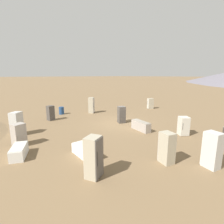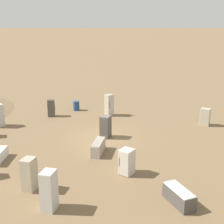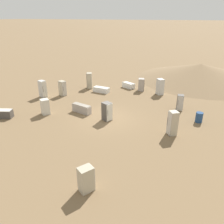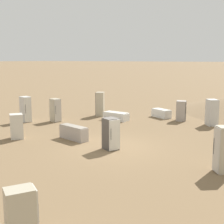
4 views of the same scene
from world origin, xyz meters
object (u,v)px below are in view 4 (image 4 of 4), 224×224
at_px(discarded_fridge_0, 223,150).
at_px(discarded_fridge_12, 17,126).
at_px(discarded_fridge_3, 100,104).
at_px(discarded_fridge_7, 212,112).
at_px(discarded_fridge_9, 21,215).
at_px(discarded_fridge_11, 111,134).
at_px(discarded_fridge_6, 26,109).
at_px(discarded_fridge_2, 161,113).
at_px(discarded_fridge_5, 55,110).
at_px(discarded_fridge_1, 116,116).
at_px(discarded_fridge_4, 181,111).
at_px(discarded_fridge_10, 74,133).

bearing_deg(discarded_fridge_0, discarded_fridge_12, 56.70).
distance_m(discarded_fridge_3, discarded_fridge_7, 8.61).
height_order(discarded_fridge_9, discarded_fridge_11, discarded_fridge_11).
distance_m(discarded_fridge_3, discarded_fridge_11, 9.42).
bearing_deg(discarded_fridge_3, discarded_fridge_6, 120.92).
relative_size(discarded_fridge_2, discarded_fridge_6, 0.96).
bearing_deg(discarded_fridge_6, discarded_fridge_0, 94.07).
relative_size(discarded_fridge_5, discarded_fridge_9, 1.19).
distance_m(discarded_fridge_1, discarded_fridge_12, 7.93).
bearing_deg(discarded_fridge_9, discarded_fridge_11, 137.92).
distance_m(discarded_fridge_2, discarded_fridge_7, 4.26).
relative_size(discarded_fridge_0, discarded_fridge_1, 0.98).
xyz_separation_m(discarded_fridge_5, discarded_fridge_7, (9.99, 4.73, 0.07)).
distance_m(discarded_fridge_4, discarded_fridge_7, 2.40).
height_order(discarded_fridge_10, discarded_fridge_11, discarded_fridge_11).
height_order(discarded_fridge_6, discarded_fridge_10, discarded_fridge_6).
bearing_deg(discarded_fridge_6, discarded_fridge_5, 141.33).
xyz_separation_m(discarded_fridge_0, discarded_fridge_7, (-2.82, 8.89, -0.04)).
bearing_deg(discarded_fridge_0, discarded_fridge_3, 18.54).
bearing_deg(discarded_fridge_11, discarded_fridge_12, -54.05).
xyz_separation_m(discarded_fridge_0, discarded_fridge_1, (-9.33, 6.93, -0.65)).
height_order(discarded_fridge_5, discarded_fridge_7, discarded_fridge_7).
height_order(discarded_fridge_4, discarded_fridge_6, discarded_fridge_6).
distance_m(discarded_fridge_4, discarded_fridge_5, 9.22).
distance_m(discarded_fridge_0, discarded_fridge_6, 14.83).
relative_size(discarded_fridge_1, discarded_fridge_12, 1.36).
xyz_separation_m(discarded_fridge_4, discarded_fridge_10, (-3.21, -8.49, -0.35)).
bearing_deg(discarded_fridge_12, discarded_fridge_5, 54.89).
xyz_separation_m(discarded_fridge_0, discarded_fridge_2, (-6.94, 9.80, -0.62)).
distance_m(discarded_fridge_0, discarded_fridge_5, 13.47).
bearing_deg(discarded_fridge_1, discarded_fridge_9, 26.69).
bearing_deg(discarded_fridge_2, discarded_fridge_11, -145.85).
relative_size(discarded_fridge_9, discarded_fridge_11, 0.88).
bearing_deg(discarded_fridge_5, discarded_fridge_9, 56.47).
relative_size(discarded_fridge_0, discarded_fridge_10, 0.95).
bearing_deg(discarded_fridge_6, discarded_fridge_2, 147.57).
distance_m(discarded_fridge_3, discarded_fridge_10, 7.56).
height_order(discarded_fridge_0, discarded_fridge_12, discarded_fridge_0).
height_order(discarded_fridge_0, discarded_fridge_7, discarded_fridge_0).
distance_m(discarded_fridge_10, discarded_fridge_11, 2.90).
xyz_separation_m(discarded_fridge_3, discarded_fridge_5, (-1.45, -3.61, -0.12)).
bearing_deg(discarded_fridge_5, discarded_fridge_1, 145.40).
bearing_deg(discarded_fridge_2, discarded_fridge_0, -118.86).
distance_m(discarded_fridge_0, discarded_fridge_1, 11.64).
xyz_separation_m(discarded_fridge_1, discarded_fridge_4, (4.15, 2.40, 0.44)).
bearing_deg(discarded_fridge_10, discarded_fridge_0, -84.07).
xyz_separation_m(discarded_fridge_7, discarded_fridge_10, (-5.57, -8.05, -0.51)).
height_order(discarded_fridge_3, discarded_fridge_6, discarded_fridge_3).
xyz_separation_m(discarded_fridge_2, discarded_fridge_7, (4.12, -0.90, 0.58)).
xyz_separation_m(discarded_fridge_3, discarded_fridge_10, (2.97, -6.93, -0.56)).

